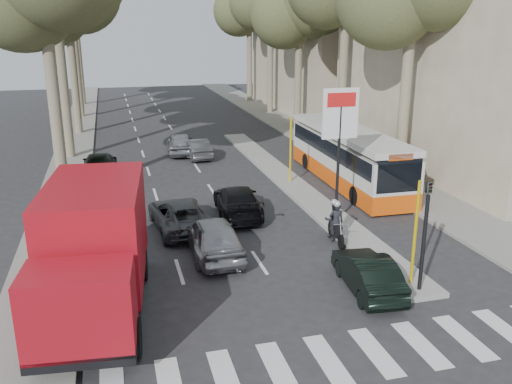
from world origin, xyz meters
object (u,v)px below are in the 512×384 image
city_bus (348,155)px  motorcycle (335,222)px  red_truck (94,249)px  silver_hatchback (213,236)px  dark_hatchback (368,272)px

city_bus → motorcycle: city_bus is taller
red_truck → silver_hatchback: bearing=43.7°
dark_hatchback → city_bus: bearing=-105.5°
silver_hatchback → motorcycle: bearing=-179.9°
silver_hatchback → dark_hatchback: silver_hatchback is taller
silver_hatchback → dark_hatchback: bearing=135.1°
dark_hatchback → city_bus: city_bus is taller
red_truck → motorcycle: (8.70, 3.16, -1.17)m
red_truck → motorcycle: red_truck is taller
dark_hatchback → motorcycle: bearing=-93.0°
dark_hatchback → silver_hatchback: bearing=-37.7°
red_truck → city_bus: 16.23m
red_truck → city_bus: (12.48, 10.38, -0.42)m
city_bus → motorcycle: (-3.77, -7.22, -0.75)m
silver_hatchback → dark_hatchback: 5.70m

